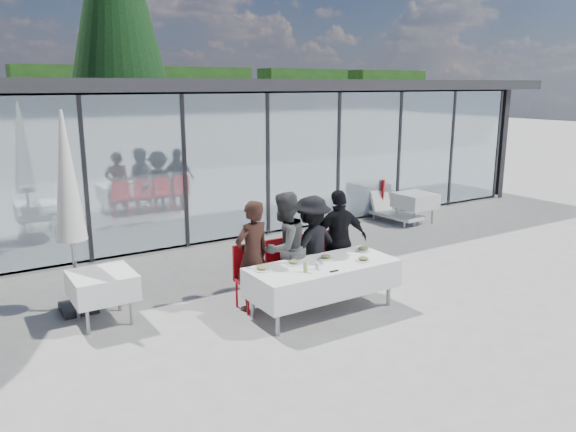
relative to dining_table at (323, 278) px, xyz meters
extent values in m
plane|color=#9A9792|center=(0.48, 0.19, -0.54)|extent=(90.00, 90.00, 0.00)
cube|color=gray|center=(2.48, 8.19, -0.49)|extent=(14.00, 8.00, 0.10)
cube|color=black|center=(2.48, 12.09, 1.06)|extent=(14.00, 0.20, 3.20)
cube|color=black|center=(9.38, 8.19, 1.06)|extent=(0.20, 8.00, 3.20)
cube|color=silver|center=(2.48, 4.22, 1.06)|extent=(13.60, 0.06, 3.10)
cube|color=#2D2D30|center=(2.48, 7.79, 2.78)|extent=(14.80, 8.80, 0.24)
cube|color=#262628|center=(-2.37, 4.22, 1.06)|extent=(0.08, 0.10, 3.10)
cube|color=#262628|center=(-0.43, 4.22, 1.06)|extent=(0.08, 0.10, 3.10)
cube|color=#262628|center=(1.51, 4.22, 1.06)|extent=(0.08, 0.10, 3.10)
cube|color=#262628|center=(3.45, 4.22, 1.06)|extent=(0.08, 0.10, 3.10)
cube|color=#262628|center=(5.40, 4.22, 1.06)|extent=(0.08, 0.10, 3.10)
cube|color=#262628|center=(7.34, 4.22, 1.06)|extent=(0.08, 0.10, 3.10)
cube|color=#262628|center=(9.28, 4.22, 1.06)|extent=(0.08, 0.10, 3.10)
cube|color=#B50C11|center=(-0.02, 6.69, -0.09)|extent=(0.45, 0.45, 0.90)
cube|color=#B50C11|center=(1.48, 7.19, -0.09)|extent=(0.45, 0.45, 0.90)
cube|color=#B50C11|center=(3.98, 6.69, -0.09)|extent=(0.45, 0.45, 0.90)
cube|color=#B50C11|center=(5.98, 7.39, -0.09)|extent=(0.45, 0.45, 0.90)
cube|color=black|center=(2.48, 28.19, 1.66)|extent=(6.50, 2.00, 4.40)
cube|color=black|center=(10.48, 28.19, 1.66)|extent=(6.50, 2.00, 4.40)
cube|color=black|center=(18.48, 28.19, 1.66)|extent=(6.50, 2.00, 4.40)
cube|color=black|center=(26.48, 28.19, 1.66)|extent=(6.50, 2.00, 4.40)
cube|color=white|center=(0.00, 0.00, 0.00)|extent=(2.26, 0.96, 0.42)
cylinder|color=gray|center=(-1.00, -0.35, -0.18)|extent=(0.06, 0.06, 0.71)
cylinder|color=gray|center=(1.00, -0.35, -0.18)|extent=(0.06, 0.06, 0.71)
cylinder|color=gray|center=(-1.00, 0.35, -0.18)|extent=(0.06, 0.06, 0.71)
cylinder|color=gray|center=(1.00, 0.35, -0.18)|extent=(0.06, 0.06, 0.71)
imported|color=#321C16|center=(-0.83, 0.65, 0.30)|extent=(0.72, 0.72, 1.69)
cube|color=#B50C11|center=(-0.83, 0.66, -0.09)|extent=(0.44, 0.44, 0.05)
cube|color=#B50C11|center=(-0.83, 0.86, 0.16)|extent=(0.44, 0.04, 0.55)
cylinder|color=#B50C11|center=(-1.01, 0.48, -0.32)|extent=(0.04, 0.04, 0.43)
cylinder|color=#B50C11|center=(-0.65, 0.48, -0.32)|extent=(0.04, 0.04, 0.43)
cylinder|color=#B50C11|center=(-1.01, 0.84, -0.32)|extent=(0.04, 0.04, 0.43)
cylinder|color=#B50C11|center=(-0.65, 0.84, -0.32)|extent=(0.04, 0.04, 0.43)
imported|color=#484848|center=(-0.27, 0.65, 0.34)|extent=(1.08, 1.08, 1.75)
cube|color=#B50C11|center=(-0.27, 0.66, -0.09)|extent=(0.44, 0.44, 0.05)
cube|color=#B50C11|center=(-0.27, 0.86, 0.16)|extent=(0.44, 0.04, 0.55)
cylinder|color=#B50C11|center=(-0.45, 0.48, -0.32)|extent=(0.04, 0.04, 0.43)
cylinder|color=#B50C11|center=(-0.09, 0.48, -0.32)|extent=(0.04, 0.04, 0.43)
cylinder|color=#B50C11|center=(-0.45, 0.84, -0.32)|extent=(0.04, 0.04, 0.43)
cylinder|color=#B50C11|center=(-0.09, 0.84, -0.32)|extent=(0.04, 0.04, 0.43)
imported|color=black|center=(0.24, 0.65, 0.28)|extent=(1.24, 1.24, 1.64)
cube|color=#B50C11|center=(0.24, 0.66, -0.09)|extent=(0.44, 0.44, 0.05)
cube|color=#B50C11|center=(0.24, 0.86, 0.16)|extent=(0.44, 0.04, 0.55)
cylinder|color=#B50C11|center=(0.06, 0.48, -0.32)|extent=(0.04, 0.04, 0.43)
cylinder|color=#B50C11|center=(0.42, 0.48, -0.32)|extent=(0.04, 0.04, 0.43)
cylinder|color=#B50C11|center=(0.06, 0.84, -0.32)|extent=(0.04, 0.04, 0.43)
cylinder|color=#B50C11|center=(0.42, 0.84, -0.32)|extent=(0.04, 0.04, 0.43)
imported|color=black|center=(0.79, 0.65, 0.30)|extent=(1.17, 1.17, 1.68)
cube|color=#B50C11|center=(0.79, 0.66, -0.09)|extent=(0.44, 0.44, 0.05)
cube|color=#B50C11|center=(0.79, 0.86, 0.16)|extent=(0.44, 0.04, 0.55)
cylinder|color=#B50C11|center=(0.61, 0.48, -0.32)|extent=(0.04, 0.04, 0.43)
cylinder|color=#B50C11|center=(0.97, 0.48, -0.32)|extent=(0.04, 0.04, 0.43)
cylinder|color=#B50C11|center=(0.61, 0.84, -0.32)|extent=(0.04, 0.04, 0.43)
cylinder|color=#B50C11|center=(0.97, 0.84, -0.32)|extent=(0.04, 0.04, 0.43)
cylinder|color=white|center=(-0.91, 0.23, 0.22)|extent=(0.25, 0.25, 0.01)
ellipsoid|color=#AC9145|center=(-0.91, 0.23, 0.25)|extent=(0.15, 0.15, 0.05)
cylinder|color=white|center=(-0.37, 0.22, 0.22)|extent=(0.25, 0.25, 0.01)
ellipsoid|color=#435E23|center=(-0.37, 0.22, 0.25)|extent=(0.15, 0.15, 0.05)
cylinder|color=white|center=(0.18, 0.18, 0.22)|extent=(0.25, 0.25, 0.01)
ellipsoid|color=#AC9145|center=(0.18, 0.18, 0.25)|extent=(0.15, 0.15, 0.05)
cylinder|color=white|center=(0.94, 0.22, 0.22)|extent=(0.25, 0.25, 0.01)
ellipsoid|color=#435E23|center=(0.94, 0.22, 0.25)|extent=(0.15, 0.15, 0.05)
cylinder|color=white|center=(0.60, -0.20, 0.22)|extent=(0.25, 0.25, 0.01)
ellipsoid|color=#435E23|center=(0.60, -0.20, 0.25)|extent=(0.15, 0.15, 0.05)
cylinder|color=#9BC150|center=(-0.43, -0.17, 0.29)|extent=(0.06, 0.06, 0.15)
cylinder|color=silver|center=(-0.22, -0.17, 0.26)|extent=(0.07, 0.07, 0.10)
cube|color=black|center=(-0.07, -0.36, 0.22)|extent=(0.14, 0.03, 0.01)
cube|color=white|center=(-2.87, 1.36, 0.02)|extent=(0.86, 0.86, 0.36)
cylinder|color=gray|center=(-3.17, 1.06, -0.18)|extent=(0.05, 0.05, 0.72)
cylinder|color=gray|center=(-2.57, 1.06, -0.18)|extent=(0.05, 0.05, 0.72)
cylinder|color=gray|center=(-3.17, 1.66, -0.18)|extent=(0.05, 0.05, 0.72)
cylinder|color=gray|center=(-2.57, 1.66, -0.18)|extent=(0.05, 0.05, 0.72)
cube|color=white|center=(5.17, 3.31, 0.02)|extent=(0.86, 0.86, 0.36)
cylinder|color=gray|center=(4.87, 3.01, -0.18)|extent=(0.05, 0.05, 0.72)
cylinder|color=gray|center=(5.47, 3.01, -0.18)|extent=(0.05, 0.05, 0.72)
cylinder|color=gray|center=(4.87, 3.61, -0.18)|extent=(0.05, 0.05, 0.72)
cylinder|color=gray|center=(5.47, 3.61, -0.18)|extent=(0.05, 0.05, 0.72)
cube|color=#B50C11|center=(6.42, 4.32, -0.09)|extent=(0.61, 0.61, 0.05)
cube|color=#B50C11|center=(6.31, 4.49, 0.16)|extent=(0.39, 0.27, 0.55)
cylinder|color=#B50C11|center=(6.24, 4.14, -0.32)|extent=(0.04, 0.04, 0.43)
cylinder|color=#B50C11|center=(6.60, 4.14, -0.32)|extent=(0.04, 0.04, 0.43)
cylinder|color=#B50C11|center=(6.24, 4.50, -0.32)|extent=(0.04, 0.04, 0.43)
cylinder|color=#B50C11|center=(6.60, 4.50, -0.32)|extent=(0.04, 0.04, 0.43)
cube|color=#B50C11|center=(4.89, 4.41, -0.09)|extent=(0.61, 0.61, 0.05)
cube|color=#B50C11|center=(5.01, 4.25, 0.16)|extent=(0.38, 0.29, 0.55)
cylinder|color=#B50C11|center=(4.71, 4.23, -0.32)|extent=(0.04, 0.04, 0.43)
cylinder|color=#B50C11|center=(5.07, 4.23, -0.32)|extent=(0.04, 0.04, 0.43)
cylinder|color=#B50C11|center=(4.71, 4.59, -0.32)|extent=(0.04, 0.04, 0.43)
cylinder|color=#B50C11|center=(5.07, 4.59, -0.32)|extent=(0.04, 0.04, 0.43)
cube|color=black|center=(-3.10, 1.97, -0.48)|extent=(0.50, 0.50, 0.12)
cylinder|color=gray|center=(-3.10, 1.97, 0.81)|extent=(0.06, 0.06, 2.70)
cone|color=silver|center=(-3.10, 1.97, 1.52)|extent=(0.44, 0.44, 1.88)
cube|color=white|center=(4.83, 3.59, -0.36)|extent=(0.72, 1.35, 0.08)
cube|color=white|center=(4.78, 4.14, -0.09)|extent=(0.62, 0.32, 0.54)
cylinder|color=white|center=(4.58, 3.04, -0.47)|extent=(0.04, 0.04, 0.14)
cylinder|color=white|center=(5.08, 3.04, -0.47)|extent=(0.04, 0.04, 0.14)
cylinder|color=white|center=(4.58, 4.14, -0.47)|extent=(0.04, 0.04, 0.14)
cylinder|color=white|center=(5.08, 4.14, -0.47)|extent=(0.04, 0.04, 0.14)
cylinder|color=#382316|center=(0.98, 13.19, 0.46)|extent=(0.44, 0.44, 2.00)
cone|color=black|center=(0.98, 13.19, 5.46)|extent=(4.00, 4.00, 9.00)
camera|label=1|loc=(-4.65, -6.40, 2.80)|focal=35.00mm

